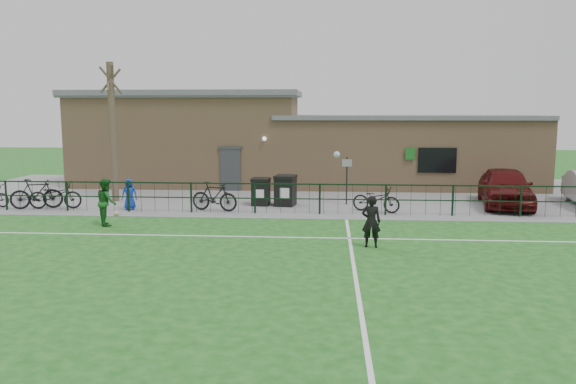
# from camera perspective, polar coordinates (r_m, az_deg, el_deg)

# --- Properties ---
(ground) EXTENTS (90.00, 90.00, 0.00)m
(ground) POSITION_cam_1_polar(r_m,az_deg,el_deg) (13.87, -1.52, -8.33)
(ground) COLOR #195519
(ground) RESTS_ON ground
(paving_strip) EXTENTS (34.00, 13.00, 0.02)m
(paving_strip) POSITION_cam_1_polar(r_m,az_deg,el_deg) (27.04, 1.31, -0.11)
(paving_strip) COLOR slate
(paving_strip) RESTS_ON ground
(pitch_line_touch) EXTENTS (28.00, 0.10, 0.01)m
(pitch_line_touch) POSITION_cam_1_polar(r_m,az_deg,el_deg) (21.43, 0.55, -2.35)
(pitch_line_touch) COLOR white
(pitch_line_touch) RESTS_ON ground
(pitch_line_mid) EXTENTS (28.00, 0.10, 0.01)m
(pitch_line_mid) POSITION_cam_1_polar(r_m,az_deg,el_deg) (17.72, -0.24, -4.62)
(pitch_line_mid) COLOR white
(pitch_line_mid) RESTS_ON ground
(pitch_line_perp) EXTENTS (0.10, 16.00, 0.01)m
(pitch_line_perp) POSITION_cam_1_polar(r_m,az_deg,el_deg) (13.82, 6.85, -8.43)
(pitch_line_perp) COLOR white
(pitch_line_perp) RESTS_ON ground
(perimeter_fence) EXTENTS (28.00, 0.10, 1.20)m
(perimeter_fence) POSITION_cam_1_polar(r_m,az_deg,el_deg) (21.53, 0.58, -0.69)
(perimeter_fence) COLOR black
(perimeter_fence) RESTS_ON ground
(bare_tree) EXTENTS (0.30, 0.30, 6.00)m
(bare_tree) POSITION_cam_1_polar(r_m,az_deg,el_deg) (25.51, -17.37, 5.76)
(bare_tree) COLOR #4B3B2D
(bare_tree) RESTS_ON ground
(wheelie_bin_left) EXTENTS (0.74, 0.82, 1.05)m
(wheelie_bin_left) POSITION_cam_1_polar(r_m,az_deg,el_deg) (23.53, -2.77, -0.06)
(wheelie_bin_left) COLOR black
(wheelie_bin_left) RESTS_ON paving_strip
(wheelie_bin_right) EXTENTS (0.91, 1.00, 1.18)m
(wheelie_bin_right) POSITION_cam_1_polar(r_m,az_deg,el_deg) (23.38, -0.26, 0.05)
(wheelie_bin_right) COLOR black
(wheelie_bin_right) RESTS_ON paving_strip
(sign_post) EXTENTS (0.08, 0.08, 2.00)m
(sign_post) POSITION_cam_1_polar(r_m,az_deg,el_deg) (23.75, 5.98, 1.14)
(sign_post) COLOR black
(sign_post) RESTS_ON paving_strip
(car_maroon) EXTENTS (2.67, 4.99, 1.62)m
(car_maroon) POSITION_cam_1_polar(r_m,az_deg,el_deg) (24.85, 21.20, 0.49)
(car_maroon) COLOR #4C0D0E
(car_maroon) RESTS_ON paving_strip
(bicycle_b) EXTENTS (2.10, 1.20, 1.22)m
(bicycle_b) POSITION_cam_1_polar(r_m,az_deg,el_deg) (24.79, -24.20, -0.17)
(bicycle_b) COLOR black
(bicycle_b) RESTS_ON paving_strip
(bicycle_c) EXTENTS (2.17, 1.02, 1.10)m
(bicycle_c) POSITION_cam_1_polar(r_m,az_deg,el_deg) (24.52, -22.57, -0.30)
(bicycle_c) COLOR black
(bicycle_c) RESTS_ON paving_strip
(bicycle_d) EXTENTS (1.99, 0.98, 1.15)m
(bicycle_d) POSITION_cam_1_polar(r_m,az_deg,el_deg) (22.31, -7.49, -0.45)
(bicycle_d) COLOR black
(bicycle_d) RESTS_ON paving_strip
(bicycle_e) EXTENTS (2.01, 1.35, 1.00)m
(bicycle_e) POSITION_cam_1_polar(r_m,az_deg,el_deg) (22.18, 8.94, -0.73)
(bicycle_e) COLOR black
(bicycle_e) RESTS_ON paving_strip
(spectator_child) EXTENTS (0.66, 0.48, 1.25)m
(spectator_child) POSITION_cam_1_polar(r_m,az_deg,el_deg) (23.31, -15.82, -0.21)
(spectator_child) COLOR #1235A9
(spectator_child) RESTS_ON paving_strip
(goalkeeper_kick) EXTENTS (1.37, 3.60, 2.56)m
(goalkeeper_kick) POSITION_cam_1_polar(r_m,az_deg,el_deg) (16.59, 8.31, -2.72)
(goalkeeper_kick) COLOR black
(goalkeeper_kick) RESTS_ON ground
(outfield_player) EXTENTS (0.93, 0.99, 1.64)m
(outfield_player) POSITION_cam_1_polar(r_m,az_deg,el_deg) (20.45, -17.96, -0.96)
(outfield_player) COLOR #19591F
(outfield_player) RESTS_ON ground
(ball_ground) EXTENTS (0.20, 0.20, 0.20)m
(ball_ground) POSITION_cam_1_polar(r_m,az_deg,el_deg) (22.15, -17.02, -2.11)
(ball_ground) COLOR silver
(ball_ground) RESTS_ON ground
(clubhouse) EXTENTS (24.25, 5.40, 4.96)m
(clubhouse) POSITION_cam_1_polar(r_m,az_deg,el_deg) (29.85, -0.08, 4.96)
(clubhouse) COLOR tan
(clubhouse) RESTS_ON ground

